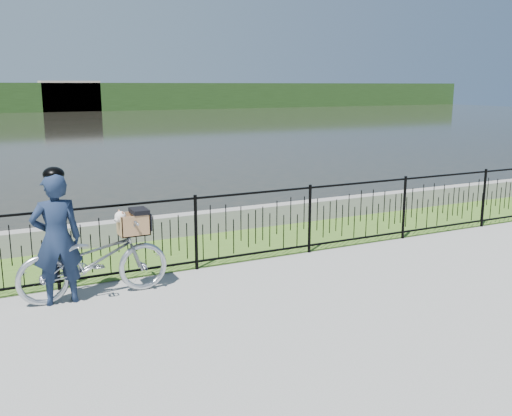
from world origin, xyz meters
TOP-DOWN VIEW (x-y plane):
  - ground at (0.00, 0.00)m, footprint 120.00×120.00m
  - grass_strip at (0.00, 2.60)m, footprint 60.00×2.00m
  - water at (0.00, 33.00)m, footprint 120.00×120.00m
  - quay_wall at (0.00, 3.60)m, footprint 60.00×0.30m
  - fence at (0.00, 1.60)m, footprint 14.00×0.06m
  - far_treeline at (0.00, 60.00)m, footprint 120.00×6.00m
  - far_building_right at (6.00, 58.50)m, footprint 6.00×3.00m
  - bicycle_rig at (-2.59, 1.11)m, footprint 1.95×0.68m
  - cyclist at (-3.05, 1.09)m, footprint 0.62×0.41m

SIDE VIEW (x-z plane):
  - ground at x=0.00m, z-range 0.00..0.00m
  - water at x=0.00m, z-range 0.00..0.00m
  - grass_strip at x=0.00m, z-range 0.00..0.01m
  - quay_wall at x=0.00m, z-range 0.00..0.40m
  - bicycle_rig at x=-2.59m, z-range -0.05..1.10m
  - fence at x=0.00m, z-range 0.00..1.15m
  - cyclist at x=-3.05m, z-range -0.01..1.75m
  - far_treeline at x=0.00m, z-range 0.00..3.00m
  - far_building_right at x=6.00m, z-range 0.00..3.20m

